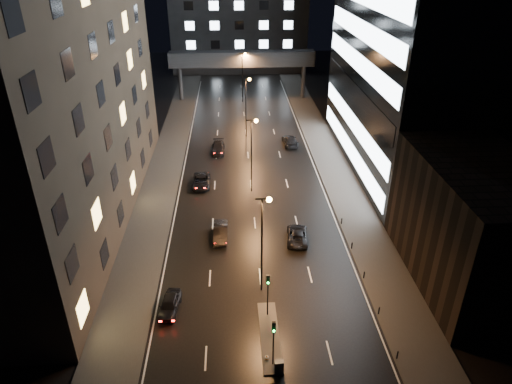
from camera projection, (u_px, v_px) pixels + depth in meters
ground at (248, 155)px, 71.83m from camera, size 160.00×160.00×0.00m
sidewalk_left at (164, 170)px, 66.80m from camera, size 5.00×110.00×0.15m
sidewalk_right at (333, 166)px, 68.02m from camera, size 5.00×110.00×0.15m
building_left at (36, 45)px, 47.17m from camera, size 15.00×48.00×40.00m
building_right_low at (474, 225)px, 42.73m from camera, size 10.00×18.00×12.00m
building_right_glass at (441, 3)px, 58.83m from camera, size 20.00×36.00×45.00m
building_far at (239, 19)px, 116.82m from camera, size 34.00×14.00×25.00m
skybridge at (242, 60)px, 94.21m from camera, size 30.00×3.00×10.00m
median_island at (270, 336)px, 38.45m from camera, size 1.60×8.00×0.15m
traffic_signal_near at (268, 289)px, 39.20m from camera, size 0.28×0.34×4.40m
traffic_signal_far at (274, 337)px, 34.37m from camera, size 0.28×0.34×4.40m
bollard_row at (371, 292)px, 42.70m from camera, size 0.12×25.12×0.90m
streetlight_near at (264, 233)px, 40.65m from camera, size 1.45×0.50×10.15m
streetlight_mid_a at (253, 146)px, 58.21m from camera, size 1.45×0.50×10.15m
streetlight_mid_b at (247, 100)px, 75.77m from camera, size 1.45×0.50×10.15m
streetlight_far at (243, 71)px, 93.34m from camera, size 1.45×0.50×10.15m
car_away_a at (169, 305)px, 40.93m from camera, size 2.11×4.17×1.36m
car_away_b at (221, 232)px, 51.15m from camera, size 1.65×4.56×1.49m
car_away_c at (201, 181)px, 62.33m from camera, size 2.32×5.01×1.39m
car_away_d at (218, 148)px, 72.47m from camera, size 2.06×5.01×1.45m
car_toward_a at (297, 235)px, 50.80m from camera, size 2.75×5.03×1.34m
car_toward_b at (290, 141)px, 75.09m from camera, size 2.45×5.39×1.53m
utility_cabinet at (279, 366)px, 34.93m from camera, size 0.72×0.47×1.06m
cone_b at (267, 358)px, 36.17m from camera, size 0.47×0.47×0.53m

